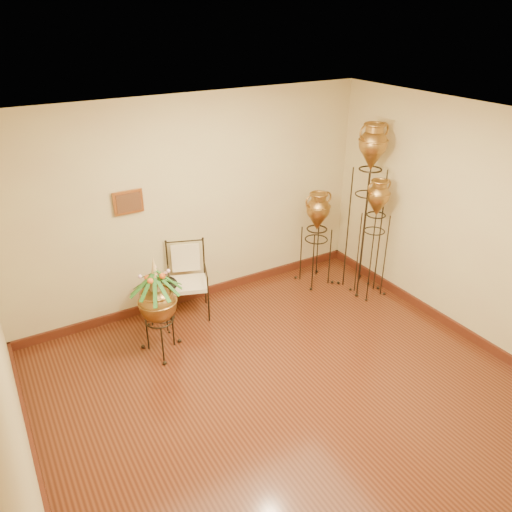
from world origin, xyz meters
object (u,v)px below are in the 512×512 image
amphora_tall (366,208)px  amphora_mid (373,238)px  armchair (188,281)px  planter_urn (157,300)px  side_table (162,304)px

amphora_tall → amphora_mid: bearing=-90.0°
amphora_mid → armchair: amphora_mid is taller
amphora_tall → planter_urn: (-3.05, -0.00, -0.51)m
planter_urn → side_table: size_ratio=1.64×
armchair → side_table: armchair is taller
armchair → side_table: bearing=-148.6°
side_table → armchair: bearing=11.8°
amphora_tall → amphora_mid: amphora_tall is taller
planter_urn → side_table: planter_urn is taller
amphora_mid → planter_urn: 3.06m
armchair → amphora_tall: bearing=6.0°
planter_urn → side_table: bearing=67.6°
amphora_mid → side_table: size_ratio=2.18×
planter_urn → armchair: (0.62, 0.59, -0.22)m
amphora_tall → amphora_mid: (0.00, -0.20, -0.37)m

